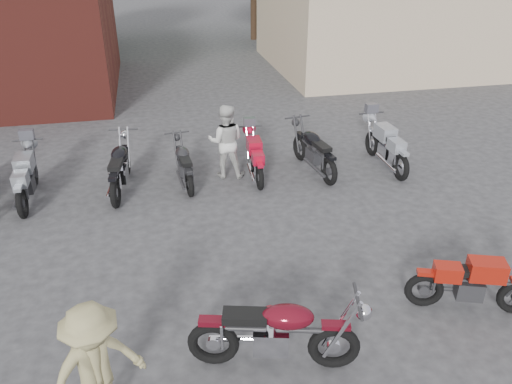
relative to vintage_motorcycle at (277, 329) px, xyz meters
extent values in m
plane|color=#323234|center=(0.52, 0.69, -0.63)|extent=(90.00, 90.00, 0.00)
cube|color=tan|center=(9.02, 15.69, 1.12)|extent=(10.00, 8.00, 3.50)
ellipsoid|color=#A4111F|center=(0.13, 0.86, -0.51)|extent=(0.28, 0.28, 0.24)
imported|color=silver|center=(0.30, 5.95, 0.24)|extent=(0.98, 0.84, 1.74)
imported|color=tan|center=(-2.17, -0.43, 0.23)|extent=(1.28, 1.08, 1.72)
camera|label=1|loc=(-1.30, -4.69, 4.50)|focal=35.00mm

